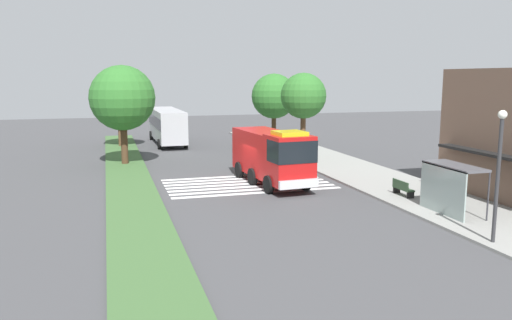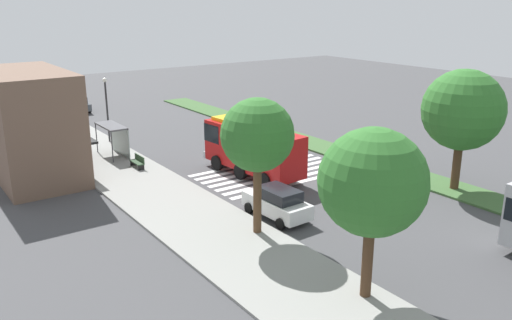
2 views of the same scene
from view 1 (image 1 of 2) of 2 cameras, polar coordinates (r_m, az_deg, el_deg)
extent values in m
plane|color=#424244|center=(33.59, -1.01, -2.64)|extent=(120.00, 120.00, 0.00)
cube|color=gray|center=(36.81, 12.22, -1.68)|extent=(60.00, 5.61, 0.14)
cube|color=#3D6033|center=(32.45, -13.77, -3.20)|extent=(60.00, 3.00, 0.14)
cube|color=silver|center=(36.01, -2.09, -1.82)|extent=(0.45, 10.66, 0.01)
cube|color=silver|center=(35.15, -1.72, -2.09)|extent=(0.45, 10.66, 0.01)
cube|color=silver|center=(34.30, -1.34, -2.38)|extent=(0.45, 10.66, 0.01)
cube|color=silver|center=(33.45, -0.94, -2.68)|extent=(0.45, 10.66, 0.01)
cube|color=silver|center=(32.60, -0.52, -2.99)|extent=(0.45, 10.66, 0.01)
cube|color=silver|center=(31.76, -0.08, -3.32)|extent=(0.45, 10.66, 0.01)
cube|color=silver|center=(30.91, 0.39, -3.67)|extent=(0.45, 10.66, 0.01)
cube|color=#B71414|center=(30.61, 3.74, 0.03)|extent=(2.66, 2.69, 2.95)
cube|color=#B71414|center=(34.31, 0.84, 0.95)|extent=(5.91, 2.98, 2.84)
cube|color=black|center=(30.19, 4.04, 1.04)|extent=(1.98, 2.65, 1.30)
cube|color=silver|center=(29.66, 4.80, -2.69)|extent=(0.46, 2.49, 0.50)
cube|color=yellow|center=(30.39, 3.77, 3.00)|extent=(1.86, 1.88, 0.24)
cylinder|color=black|center=(31.63, 5.56, -2.41)|extent=(1.12, 0.40, 1.10)
cylinder|color=black|center=(30.60, 1.41, -2.76)|extent=(1.12, 0.40, 1.10)
cylinder|color=black|center=(36.31, 1.80, -0.86)|extent=(1.12, 0.40, 1.10)
cylinder|color=black|center=(35.42, -1.89, -1.11)|extent=(1.12, 0.40, 1.10)
cylinder|color=black|center=(34.00, 3.50, -1.56)|extent=(1.12, 0.40, 1.10)
cylinder|color=black|center=(33.05, -0.40, -1.86)|extent=(1.12, 0.40, 1.10)
cube|color=silver|center=(40.90, 2.98, 0.55)|extent=(4.38, 1.91, 0.84)
cube|color=black|center=(40.99, 2.88, 1.61)|extent=(2.47, 1.64, 0.63)
cylinder|color=black|center=(39.99, 4.90, -0.28)|extent=(0.65, 0.24, 0.64)
cylinder|color=black|center=(39.33, 2.53, -0.42)|extent=(0.65, 0.24, 0.64)
cylinder|color=black|center=(42.59, 3.39, 0.32)|extent=(0.65, 0.24, 0.64)
cylinder|color=black|center=(41.98, 1.15, 0.21)|extent=(0.65, 0.24, 0.64)
cube|color=#B2B2B7|center=(54.08, -9.91, 3.94)|extent=(11.30, 2.71, 3.08)
cube|color=black|center=(54.05, -9.92, 4.33)|extent=(11.07, 2.76, 1.11)
cylinder|color=black|center=(57.99, -11.62, 2.71)|extent=(1.00, 0.31, 1.00)
cylinder|color=black|center=(58.29, -9.13, 2.81)|extent=(1.00, 0.31, 1.00)
cylinder|color=black|center=(50.21, -10.73, 1.74)|extent=(1.00, 0.31, 1.00)
cylinder|color=black|center=(50.55, -7.86, 1.87)|extent=(1.00, 0.31, 1.00)
cube|color=#4C4C51|center=(27.28, 21.32, -0.62)|extent=(3.50, 1.40, 0.12)
cube|color=#8C9E99|center=(27.11, 20.07, -3.19)|extent=(3.50, 0.08, 2.40)
cylinder|color=#333338|center=(29.21, 20.17, -2.33)|extent=(0.08, 0.08, 2.40)
cylinder|color=#333338|center=(26.63, 24.51, -3.69)|extent=(0.08, 0.08, 2.40)
cube|color=#2D472D|center=(30.70, 16.15, -3.09)|extent=(1.60, 0.50, 0.08)
cube|color=#2D472D|center=(30.53, 15.82, -2.64)|extent=(1.60, 0.06, 0.45)
cube|color=black|center=(31.34, 15.43, -3.23)|extent=(0.08, 0.45, 0.37)
cube|color=black|center=(30.16, 16.86, -3.78)|extent=(0.08, 0.45, 0.37)
cylinder|color=#2D2D30|center=(23.04, 25.35, -2.21)|extent=(0.16, 0.16, 5.11)
sphere|color=white|center=(22.70, 25.83, 4.59)|extent=(0.36, 0.36, 0.36)
cube|color=black|center=(30.32, 24.68, 0.60)|extent=(7.96, 0.80, 0.16)
cylinder|color=#47301E|center=(49.82, 2.00, 3.42)|extent=(0.45, 0.45, 3.44)
sphere|color=#2D6B28|center=(49.60, 2.02, 7.14)|extent=(4.32, 4.32, 4.32)
cylinder|color=#513823|center=(42.60, 5.26, 2.73)|extent=(0.43, 0.43, 3.95)
sphere|color=#2D6B28|center=(42.36, 5.32, 7.16)|extent=(3.75, 3.75, 3.75)
cylinder|color=#513823|center=(52.51, -14.91, 3.21)|extent=(0.44, 0.44, 3.07)
sphere|color=#2D6B28|center=(52.29, -15.05, 6.51)|extent=(4.29, 4.29, 4.29)
cylinder|color=#47301E|center=(41.60, -14.49, 1.94)|extent=(0.53, 0.53, 3.39)
sphere|color=#2D6B28|center=(41.31, -14.69, 6.72)|extent=(5.08, 5.08, 5.08)
camera|label=2|loc=(67.70, 10.79, 13.27)|focal=37.19mm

